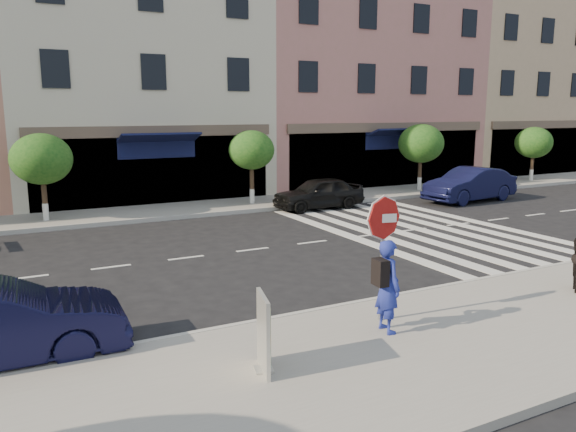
% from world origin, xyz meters
% --- Properties ---
extents(ground, '(120.00, 120.00, 0.00)m').
position_xyz_m(ground, '(0.00, 0.00, 0.00)').
color(ground, black).
rests_on(ground, ground).
extents(sidewalk_near, '(60.00, 4.50, 0.15)m').
position_xyz_m(sidewalk_near, '(0.00, -3.75, 0.07)').
color(sidewalk_near, gray).
rests_on(sidewalk_near, ground).
extents(sidewalk_far, '(60.00, 3.00, 0.15)m').
position_xyz_m(sidewalk_far, '(0.00, 11.00, 0.07)').
color(sidewalk_far, gray).
rests_on(sidewalk_far, ground).
extents(building_centre, '(11.00, 9.00, 11.00)m').
position_xyz_m(building_centre, '(-0.50, 17.00, 5.50)').
color(building_centre, beige).
rests_on(building_centre, ground).
extents(building_east_mid, '(13.00, 9.00, 13.00)m').
position_xyz_m(building_east_mid, '(11.50, 17.00, 6.50)').
color(building_east_mid, tan).
rests_on(building_east_mid, ground).
extents(building_east_far, '(12.00, 9.00, 12.00)m').
position_xyz_m(building_east_far, '(24.00, 17.00, 6.00)').
color(building_east_far, tan).
rests_on(building_east_far, ground).
extents(street_tree_wb, '(2.10, 2.10, 3.06)m').
position_xyz_m(street_tree_wb, '(-5.00, 10.80, 2.31)').
color(street_tree_wb, '#473323').
rests_on(street_tree_wb, sidewalk_far).
extents(street_tree_c, '(1.90, 1.90, 3.04)m').
position_xyz_m(street_tree_c, '(3.00, 10.80, 2.36)').
color(street_tree_c, '#473323').
rests_on(street_tree_c, sidewalk_far).
extents(street_tree_ea, '(2.20, 2.20, 3.19)m').
position_xyz_m(street_tree_ea, '(12.00, 10.80, 2.39)').
color(street_tree_ea, '#473323').
rests_on(street_tree_ea, sidewalk_far).
extents(street_tree_eb, '(2.00, 2.00, 2.94)m').
position_xyz_m(street_tree_eb, '(20.00, 10.80, 2.22)').
color(street_tree_eb, '#473323').
rests_on(street_tree_eb, sidewalk_far).
extents(stop_sign, '(0.82, 0.23, 2.36)m').
position_xyz_m(stop_sign, '(-0.31, -2.55, 1.87)').
color(stop_sign, gray).
rests_on(stop_sign, sidewalk_near).
extents(photographer, '(0.45, 0.64, 1.66)m').
position_xyz_m(photographer, '(-0.53, -3.02, 0.98)').
color(photographer, navy).
rests_on(photographer, sidewalk_near).
extents(poster_board, '(0.33, 0.77, 1.19)m').
position_xyz_m(poster_board, '(-3.11, -3.41, 0.73)').
color(poster_board, beige).
rests_on(poster_board, sidewalk_near).
extents(car_far_mid, '(3.83, 1.56, 1.30)m').
position_xyz_m(car_far_mid, '(5.24, 9.10, 0.65)').
color(car_far_mid, black).
rests_on(car_far_mid, ground).
extents(car_far_right, '(4.70, 2.05, 1.50)m').
position_xyz_m(car_far_right, '(12.13, 7.60, 0.75)').
color(car_far_right, black).
rests_on(car_far_right, ground).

